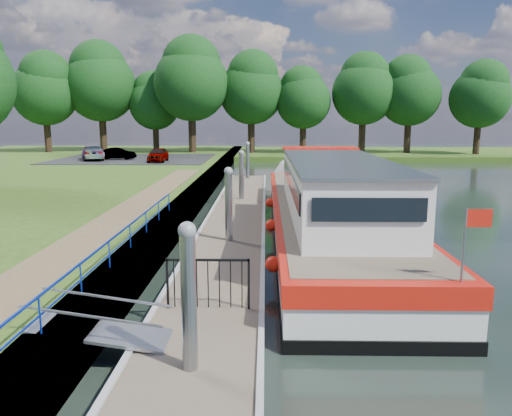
{
  "coord_description": "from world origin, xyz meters",
  "views": [
    {
      "loc": [
        1.27,
        -8.31,
        4.59
      ],
      "look_at": [
        0.92,
        9.26,
        1.4
      ],
      "focal_mm": 35.0,
      "sensor_mm": 36.0,
      "label": 1
    }
  ],
  "objects_px": {
    "barge": "(324,207)",
    "car_b": "(117,154)",
    "car_a": "(158,155)",
    "car_c": "(93,152)",
    "pontoon": "(237,220)"
  },
  "relations": [
    {
      "from": "barge",
      "to": "car_b",
      "type": "height_order",
      "value": "barge"
    },
    {
      "from": "car_a",
      "to": "car_b",
      "type": "height_order",
      "value": "car_a"
    },
    {
      "from": "car_c",
      "to": "barge",
      "type": "bearing_deg",
      "value": 103.94
    },
    {
      "from": "car_c",
      "to": "car_a",
      "type": "bearing_deg",
      "value": 142.51
    },
    {
      "from": "barge",
      "to": "car_c",
      "type": "height_order",
      "value": "barge"
    },
    {
      "from": "car_a",
      "to": "car_b",
      "type": "bearing_deg",
      "value": 149.96
    },
    {
      "from": "pontoon",
      "to": "car_b",
      "type": "xyz_separation_m",
      "value": [
        -12.24,
        23.94,
        1.18
      ]
    },
    {
      "from": "pontoon",
      "to": "car_c",
      "type": "bearing_deg",
      "value": 121.41
    },
    {
      "from": "pontoon",
      "to": "car_c",
      "type": "relative_size",
      "value": 6.53
    },
    {
      "from": "pontoon",
      "to": "car_a",
      "type": "bearing_deg",
      "value": 110.36
    },
    {
      "from": "car_c",
      "to": "car_b",
      "type": "bearing_deg",
      "value": 172.1
    },
    {
      "from": "car_a",
      "to": "car_b",
      "type": "distance_m",
      "value": 4.81
    },
    {
      "from": "car_b",
      "to": "car_c",
      "type": "distance_m",
      "value": 2.14
    },
    {
      "from": "barge",
      "to": "pontoon",
      "type": "bearing_deg",
      "value": 153.64
    },
    {
      "from": "barge",
      "to": "car_a",
      "type": "xyz_separation_m",
      "value": [
        -11.62,
        23.41,
        0.35
      ]
    }
  ]
}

